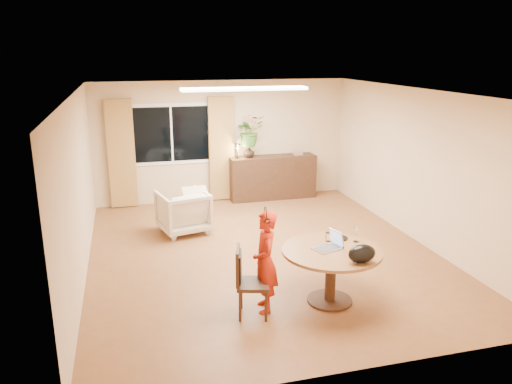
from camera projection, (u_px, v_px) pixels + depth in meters
floor at (263, 253)px, 8.18m from camera, size 6.50×6.50×0.00m
ceiling at (263, 92)px, 7.47m from camera, size 6.50×6.50×0.00m
wall_back at (223, 141)px, 10.85m from camera, size 5.50×0.00×5.50m
wall_left at (79, 188)px, 7.15m from camera, size 0.00×6.50×6.50m
wall_right at (418, 166)px, 8.50m from camera, size 0.00×6.50×6.50m
window at (172, 134)px, 10.50m from camera, size 1.70×0.03×1.30m
curtain_left at (121, 154)px, 10.27m from camera, size 0.55×0.08×2.25m
curtain_right at (222, 149)px, 10.79m from camera, size 0.55×0.08×2.25m
ceiling_panel at (245, 89)px, 8.59m from camera, size 2.20×0.35×0.05m
dining_table at (331, 261)px, 6.46m from camera, size 1.29×1.29×0.74m
dining_chair at (253, 282)px, 6.16m from camera, size 0.52×0.50×0.90m
child at (265, 262)px, 6.24m from camera, size 0.51×0.37×1.32m
laptop at (327, 240)px, 6.40m from camera, size 0.42×0.35×0.24m
tumbler at (328, 237)px, 6.69m from camera, size 0.08×0.08×0.12m
wine_glass at (356, 234)px, 6.65m from camera, size 0.09×0.09×0.21m
pot_lid at (340, 237)px, 6.78m from camera, size 0.26×0.26×0.04m
handbag at (362, 254)px, 5.99m from camera, size 0.37×0.24×0.23m
armchair at (183, 212)px, 9.04m from camera, size 1.00×1.02×0.77m
throw at (195, 190)px, 8.95m from camera, size 0.46×0.55×0.03m
sideboard at (272, 177)px, 11.11m from camera, size 1.92×0.47×0.96m
vase at (249, 152)px, 10.81m from camera, size 0.29×0.29×0.25m
bouquet at (250, 131)px, 10.69m from camera, size 0.73×0.67×0.66m
book_stack at (298, 153)px, 11.11m from camera, size 0.22×0.18×0.08m
desk_lamp at (238, 151)px, 10.69m from camera, size 0.15×0.15×0.33m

